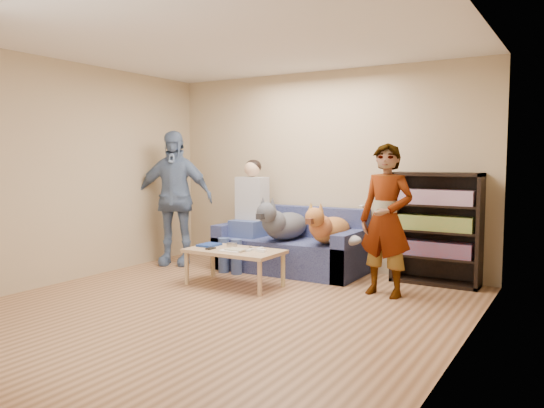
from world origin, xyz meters
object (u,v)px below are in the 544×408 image
Objects in this scene: person_seated at (248,210)px; dog_tan at (328,228)px; camera_silver at (232,245)px; bookshelf at (436,226)px; sofa at (291,249)px; notebook_blue at (209,245)px; person_standing_left at (174,198)px; coffee_table at (234,253)px; person_standing_right at (386,220)px; dog_gray at (283,224)px.

person_seated is 1.20m from dog_tan.
bookshelf is at bearing 29.37° from camera_silver.
person_seated is 2.41m from bookshelf.
person_seated is (-0.58, -0.13, 0.49)m from sofa.
dog_tan is 1.26m from bookshelf.
sofa is (0.56, 1.01, -0.15)m from notebook_blue.
person_standing_left is at bearing -163.88° from sofa.
person_standing_left is 1.64m from coffee_table.
bookshelf is at bearing 18.24° from dog_tan.
person_standing_right is at bearing -26.01° from dog_tan.
person_standing_left reaches higher than person_standing_right.
dog_tan is 0.88× the size of bookshelf.
notebook_blue is 2.67m from bookshelf.
person_standing_right is at bearing 11.70° from notebook_blue.
person_standing_right is 1.75m from coffee_table.
person_seated is at bearing 114.57° from coffee_table.
person_seated is (1.00, 0.33, -0.14)m from person_standing_left.
dog_gray is at bearing -14.51° from person_standing_left.
sofa is at bearing 12.27° from person_seated.
person_standing_right is at bearing -111.83° from bookshelf.
person_standing_right is 3.06m from person_standing_left.
dog_tan is at bearing -161.76° from bookshelf.
person_standing_right is 1.30× the size of dog_gray.
person_standing_right is 6.23× the size of notebook_blue.
person_seated is at bearing -5.95° from person_standing_left.
person_standing_right is 1.41× the size of dog_tan.
person_standing_left is 7.06× the size of notebook_blue.
dog_gray is at bearing 173.14° from person_standing_right.
sofa reaches higher than coffee_table.
camera_silver is 2.40m from bookshelf.
camera_silver is 0.10× the size of dog_tan.
bookshelf reaches higher than coffee_table.
bookshelf reaches higher than dog_tan.
person_standing_left is 3.47m from bookshelf.
sofa is at bearing 60.99° from notebook_blue.
coffee_table is 0.85× the size of bookshelf.
dog_gray is at bearing -93.96° from sofa.
dog_tan is 1.20m from coffee_table.
camera_silver is 0.09× the size of dog_gray.
dog_gray is 1.09× the size of dog_tan.
notebook_blue is at bearing 172.87° from coffee_table.
bookshelf is (1.20, 0.39, 0.06)m from dog_tan.
dog_tan is 1.04× the size of coffee_table.
notebook_blue is 1.45m from dog_tan.
person_standing_left is at bearing 152.01° from notebook_blue.
dog_tan is (0.60, -0.16, 0.33)m from sofa.
person_standing_left is 1.48× the size of dog_gray.
notebook_blue is 0.14× the size of sofa.
camera_silver is 0.92m from person_seated.
coffee_table is (0.12, -0.12, -0.07)m from camera_silver.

